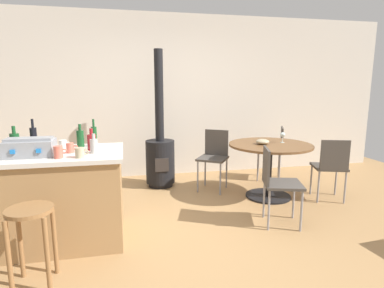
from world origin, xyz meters
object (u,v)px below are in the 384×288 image
(folding_chair_left, at_px, (274,148))
(bottle_1, at_px, (15,142))
(bottle_2, at_px, (94,136))
(bottle_3, at_px, (34,138))
(dining_table, at_px, (270,156))
(wood_stove, at_px, (160,154))
(bottle_4, at_px, (94,145))
(cup_2, at_px, (59,152))
(cup_4, at_px, (70,148))
(bottle_5, at_px, (92,142))
(wooden_stool, at_px, (31,228))
(serving_bowl, at_px, (263,142))
(folding_chair_far, at_px, (331,165))
(wine_glass, at_px, (283,135))
(bottle_0, at_px, (80,138))
(cup_1, at_px, (48,143))
(cup_3, at_px, (63,145))
(toolbox, at_px, (30,148))
(folding_chair_right, at_px, (214,154))
(kitchen_island, at_px, (60,197))
(cup_0, at_px, (80,153))
(folding_chair_near, at_px, (277,180))

(folding_chair_left, xyz_separation_m, bottle_1, (-3.40, -1.42, 0.48))
(bottle_2, distance_m, bottle_3, 0.57)
(dining_table, relative_size, wood_stove, 0.55)
(bottle_4, bearing_deg, wood_stove, 63.92)
(cup_2, bearing_deg, cup_4, 73.10)
(folding_chair_left, height_order, bottle_5, bottle_5)
(wooden_stool, relative_size, serving_bowl, 3.50)
(folding_chair_far, relative_size, wine_glass, 5.92)
(wine_glass, bearing_deg, dining_table, -162.54)
(bottle_0, bearing_deg, bottle_2, -8.44)
(dining_table, distance_m, serving_bowl, 0.24)
(cup_1, distance_m, cup_3, 0.20)
(folding_chair_far, xyz_separation_m, cup_3, (-3.27, -0.28, 0.45))
(toolbox, xyz_separation_m, serving_bowl, (2.66, 0.87, -0.20))
(cup_1, bearing_deg, folding_chair_right, 25.54)
(kitchen_island, bearing_deg, cup_0, -47.68)
(bottle_1, height_order, cup_2, bottle_1)
(bottle_1, bearing_deg, serving_bowl, 13.00)
(kitchen_island, xyz_separation_m, cup_4, (0.14, -0.04, 0.50))
(kitchen_island, relative_size, dining_table, 1.11)
(wooden_stool, relative_size, wood_stove, 0.31)
(bottle_3, bearing_deg, bottle_2, 7.32)
(wood_stove, height_order, bottle_1, wood_stove)
(bottle_3, bearing_deg, bottle_4, -24.12)
(bottle_2, bearing_deg, bottle_3, -172.68)
(cup_1, bearing_deg, cup_3, -33.02)
(folding_chair_right, distance_m, wine_glass, 1.02)
(bottle_0, xyz_separation_m, bottle_5, (0.13, -0.21, -0.01))
(folding_chair_far, bearing_deg, cup_1, -177.07)
(bottle_2, bearing_deg, folding_chair_near, -9.79)
(dining_table, xyz_separation_m, bottle_2, (-2.24, -0.49, 0.44))
(wine_glass, bearing_deg, bottle_3, -168.17)
(dining_table, bearing_deg, serving_bowl, 176.18)
(wooden_stool, xyz_separation_m, serving_bowl, (2.54, 1.46, 0.32))
(toolbox, distance_m, bottle_4, 0.55)
(cup_4, bearing_deg, wood_stove, 57.12)
(folding_chair_far, distance_m, cup_3, 3.31)
(dining_table, relative_size, folding_chair_left, 1.28)
(dining_table, relative_size, cup_0, 9.66)
(bottle_5, distance_m, cup_1, 0.49)
(dining_table, xyz_separation_m, serving_bowl, (-0.11, 0.01, 0.21))
(folding_chair_near, distance_m, toolbox, 2.50)
(folding_chair_far, bearing_deg, toolbox, -170.96)
(kitchen_island, relative_size, folding_chair_near, 1.44)
(wooden_stool, distance_m, cup_1, 1.09)
(bottle_2, bearing_deg, dining_table, 12.41)
(folding_chair_far, distance_m, cup_1, 3.47)
(bottle_0, relative_size, bottle_2, 0.82)
(bottle_4, distance_m, cup_2, 0.33)
(kitchen_island, relative_size, cup_1, 10.71)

